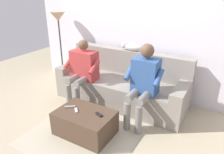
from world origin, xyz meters
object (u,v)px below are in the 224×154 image
at_px(couch, 122,86).
at_px(coffee_table, 85,123).
at_px(remote_black, 99,114).
at_px(person_right_seated, 82,69).
at_px(remote_gray, 70,107).
at_px(cat_on_backrest, 131,47).
at_px(floor_lamp, 58,23).
at_px(remote_white, 76,110).
at_px(person_left_seated, 144,80).

xyz_separation_m(couch, coffee_table, (0.00, 1.10, -0.13)).
distance_m(couch, remote_black, 1.08).
height_order(coffee_table, person_right_seated, person_right_seated).
xyz_separation_m(couch, remote_gray, (0.26, 1.10, 0.05)).
xyz_separation_m(cat_on_backrest, remote_black, (-0.18, 1.33, -0.60)).
bearing_deg(floor_lamp, remote_gray, 135.50).
bearing_deg(remote_black, floor_lamp, -13.56).
distance_m(remote_black, remote_white, 0.34).
distance_m(couch, remote_gray, 1.13).
bearing_deg(cat_on_backrest, coffee_table, 88.49).
xyz_separation_m(couch, floor_lamp, (1.55, -0.17, 0.97)).
bearing_deg(remote_black, cat_on_backrest, -61.13).
relative_size(remote_white, floor_lamp, 0.08).
bearing_deg(person_left_seated, person_right_seated, 0.26).
bearing_deg(cat_on_backrest, person_left_seated, 128.76).
height_order(couch, remote_gray, couch).
height_order(coffee_table, remote_gray, remote_gray).
relative_size(cat_on_backrest, remote_white, 4.69).
bearing_deg(remote_gray, remote_white, -48.69).
bearing_deg(coffee_table, couch, -90.00).
bearing_deg(remote_black, person_right_seated, -19.70).
relative_size(couch, person_left_seated, 1.91).
bearing_deg(remote_gray, person_right_seated, 75.69).
height_order(remote_black, floor_lamp, floor_lamp).
relative_size(couch, coffee_table, 2.91).
height_order(person_left_seated, floor_lamp, floor_lamp).
bearing_deg(cat_on_backrest, floor_lamp, 3.72).
height_order(couch, floor_lamp, floor_lamp).
distance_m(coffee_table, remote_gray, 0.32).
bearing_deg(coffee_table, person_left_seated, -127.95).
bearing_deg(remote_black, coffee_table, 32.21).
bearing_deg(person_right_seated, coffee_table, 128.15).
bearing_deg(floor_lamp, person_right_seated, 150.72).
distance_m(person_left_seated, person_right_seated, 1.12).
distance_m(person_right_seated, remote_black, 1.07).
relative_size(couch, person_right_seated, 2.03).
distance_m(remote_white, floor_lamp, 2.14).
distance_m(person_right_seated, remote_gray, 0.83).
relative_size(coffee_table, floor_lamp, 0.53).
xyz_separation_m(couch, cat_on_backrest, (-0.04, -0.27, 0.66)).
distance_m(person_left_seated, remote_white, 1.06).
distance_m(person_right_seated, cat_on_backrest, 0.94).
bearing_deg(remote_white, coffee_table, -124.46).
relative_size(person_right_seated, floor_lamp, 0.76).
relative_size(remote_black, remote_white, 1.02).
bearing_deg(coffee_table, remote_white, 12.72).
bearing_deg(couch, coffee_table, 90.00).
height_order(person_right_seated, cat_on_backrest, person_right_seated).
xyz_separation_m(person_left_seated, remote_gray, (0.82, 0.72, -0.33)).
bearing_deg(person_right_seated, remote_white, 120.63).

